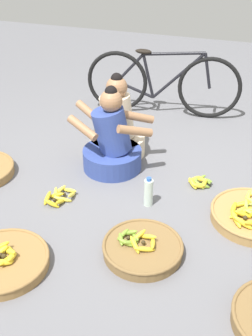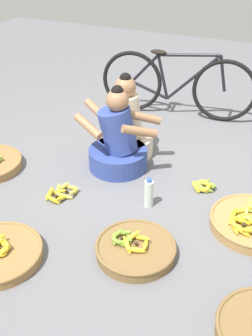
# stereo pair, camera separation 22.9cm
# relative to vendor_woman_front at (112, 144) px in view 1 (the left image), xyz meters

# --- Properties ---
(ground_plane) EXTENTS (10.00, 10.00, 0.00)m
(ground_plane) POSITION_rel_vendor_woman_front_xyz_m (0.31, -0.30, -0.24)
(ground_plane) COLOR slate
(vendor_woman_front) EXTENTS (0.72, 0.52, 0.77)m
(vendor_woman_front) POSITION_rel_vendor_woman_front_xyz_m (0.00, 0.00, 0.00)
(vendor_woman_front) COLOR #334793
(vendor_woman_front) RESTS_ON ground
(vendor_woman_behind) EXTENTS (0.72, 0.52, 0.78)m
(vendor_woman_behind) POSITION_rel_vendor_woman_front_xyz_m (-0.05, 0.26, 0.01)
(vendor_woman_behind) COLOR beige
(vendor_woman_behind) RESTS_ON ground
(bicycle_leaning) EXTENTS (1.69, 0.27, 0.73)m
(bicycle_leaning) POSITION_rel_vendor_woman_front_xyz_m (0.10, 1.28, 0.11)
(bicycle_leaning) COLOR black
(bicycle_leaning) RESTS_ON ground
(banana_basket_mid_left) EXTENTS (0.59, 0.59, 0.15)m
(banana_basket_mid_left) POSITION_rel_vendor_woman_front_xyz_m (-0.22, -1.37, -0.20)
(banana_basket_mid_left) COLOR olive
(banana_basket_mid_left) RESTS_ON ground
(banana_basket_mid_right) EXTENTS (0.63, 0.63, 0.16)m
(banana_basket_mid_right) POSITION_rel_vendor_woman_front_xyz_m (1.25, -0.35, -0.19)
(banana_basket_mid_right) COLOR #A87F47
(banana_basket_mid_right) RESTS_ON ground
(banana_basket_back_left) EXTENTS (0.54, 0.54, 0.15)m
(banana_basket_back_left) POSITION_rel_vendor_woman_front_xyz_m (0.58, -0.95, -0.20)
(banana_basket_back_left) COLOR brown
(banana_basket_back_left) RESTS_ON ground
(loose_bananas_front_center) EXTENTS (0.22, 0.28, 0.09)m
(loose_bananas_front_center) POSITION_rel_vendor_woman_front_xyz_m (-0.22, -0.59, -0.21)
(loose_bananas_front_center) COLOR yellow
(loose_bananas_front_center) RESTS_ON ground
(loose_bananas_back_center) EXTENTS (0.22, 0.21, 0.09)m
(loose_bananas_back_center) POSITION_rel_vendor_woman_front_xyz_m (0.79, -0.02, -0.22)
(loose_bananas_back_center) COLOR yellow
(loose_bananas_back_center) RESTS_ON ground
(water_bottle) EXTENTS (0.07, 0.07, 0.25)m
(water_bottle) POSITION_rel_vendor_woman_front_xyz_m (0.46, -0.42, -0.13)
(water_bottle) COLOR silver
(water_bottle) RESTS_ON ground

